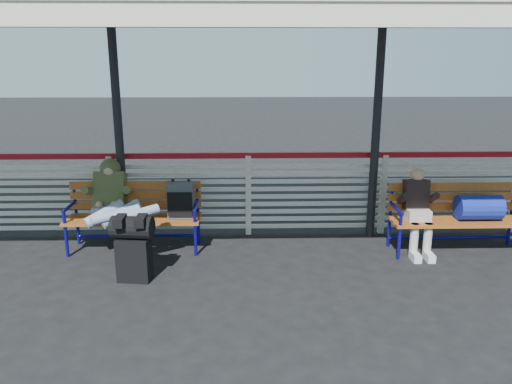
{
  "coord_description": "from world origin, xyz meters",
  "views": [
    {
      "loc": [
        -0.07,
        -5.19,
        2.54
      ],
      "look_at": [
        0.09,
        1.0,
        0.89
      ],
      "focal_mm": 35.0,
      "sensor_mm": 36.0,
      "label": 1
    }
  ],
  "objects_px": {
    "bench_left": "(151,206)",
    "bench_right": "(467,210)",
    "luggage_stack": "(133,246)",
    "companion_person": "(418,210)",
    "traveler_man": "(116,208)"
  },
  "relations": [
    {
      "from": "bench_left",
      "to": "bench_right",
      "type": "relative_size",
      "value": 1.0
    },
    {
      "from": "luggage_stack",
      "to": "bench_left",
      "type": "xyz_separation_m",
      "value": [
        0.03,
        1.03,
        0.18
      ]
    },
    {
      "from": "bench_left",
      "to": "bench_right",
      "type": "height_order",
      "value": "bench_left"
    },
    {
      "from": "companion_person",
      "to": "bench_right",
      "type": "bearing_deg",
      "value": 0.75
    },
    {
      "from": "bench_right",
      "to": "companion_person",
      "type": "height_order",
      "value": "companion_person"
    },
    {
      "from": "traveler_man",
      "to": "luggage_stack",
      "type": "bearing_deg",
      "value": -63.3
    },
    {
      "from": "bench_left",
      "to": "bench_right",
      "type": "xyz_separation_m",
      "value": [
        4.27,
        -0.22,
        -0.01
      ]
    },
    {
      "from": "bench_left",
      "to": "companion_person",
      "type": "distance_m",
      "value": 3.6
    },
    {
      "from": "bench_right",
      "to": "traveler_man",
      "type": "distance_m",
      "value": 4.64
    },
    {
      "from": "companion_person",
      "to": "traveler_man",
      "type": "bearing_deg",
      "value": -178.34
    },
    {
      "from": "traveler_man",
      "to": "bench_right",
      "type": "bearing_deg",
      "value": 1.53
    },
    {
      "from": "traveler_man",
      "to": "companion_person",
      "type": "bearing_deg",
      "value": 1.66
    },
    {
      "from": "traveler_man",
      "to": "companion_person",
      "type": "relative_size",
      "value": 1.43
    },
    {
      "from": "bench_right",
      "to": "companion_person",
      "type": "xyz_separation_m",
      "value": [
        -0.67,
        -0.01,
        0.0
      ]
    },
    {
      "from": "traveler_man",
      "to": "companion_person",
      "type": "distance_m",
      "value": 3.97
    }
  ]
}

